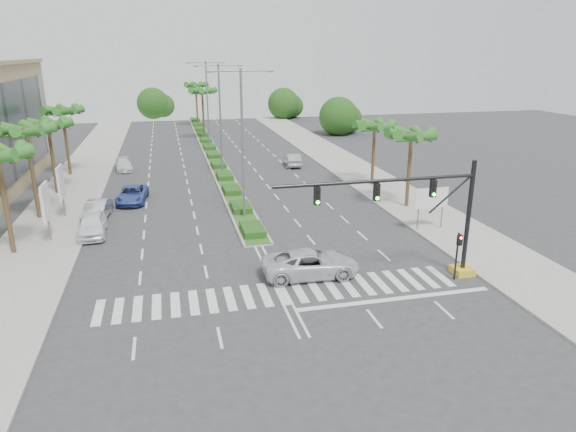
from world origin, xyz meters
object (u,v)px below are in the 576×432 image
object	(u,v)px
car_parked_b	(97,210)
car_parked_c	(132,194)
car_parked_d	(124,165)
car_parked_a	(92,225)
car_crossing	(311,263)
car_right	(293,160)

from	to	relation	value
car_parked_b	car_parked_c	world-z (taller)	car_parked_b
car_parked_b	car_parked_d	size ratio (longest dim) A/B	1.07
car_parked_b	car_parked_d	bearing A→B (deg)	94.08
car_parked_b	car_parked_c	size ratio (longest dim) A/B	0.89
car_parked_a	car_parked_c	world-z (taller)	car_parked_a
car_parked_b	car_crossing	size ratio (longest dim) A/B	0.79
car_parked_a	car_parked_d	world-z (taller)	car_parked_a
car_crossing	car_parked_a	bearing A→B (deg)	54.20
car_parked_c	car_crossing	bearing A→B (deg)	-53.82
car_parked_c	car_crossing	size ratio (longest dim) A/B	0.88
car_parked_d	car_crossing	xyz separation A→B (m)	(13.13, -33.51, 0.19)
car_parked_a	car_parked_c	xyz separation A→B (m)	(2.48, 8.56, -0.09)
car_parked_b	car_right	distance (m)	26.37
car_crossing	car_right	xyz separation A→B (m)	(6.58, 31.30, -0.07)
car_parked_c	car_parked_d	xyz separation A→B (m)	(-1.66, 14.09, -0.10)
car_parked_c	car_right	distance (m)	21.61
car_parked_a	car_parked_b	world-z (taller)	car_parked_a
car_parked_c	car_right	bearing A→B (deg)	38.95
car_parked_a	car_crossing	world-z (taller)	car_crossing
car_parked_a	car_parked_c	distance (m)	8.91
car_parked_c	car_right	xyz separation A→B (m)	(18.05, 11.88, 0.03)
car_parked_c	car_parked_a	bearing A→B (deg)	-100.56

